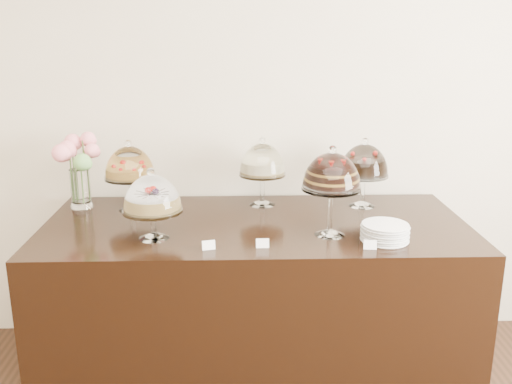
{
  "coord_description": "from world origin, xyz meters",
  "views": [
    {
      "loc": [
        -0.33,
        -0.37,
        1.87
      ],
      "look_at": [
        -0.24,
        2.4,
        1.08
      ],
      "focal_mm": 40.0,
      "sensor_mm": 36.0,
      "label": 1
    }
  ],
  "objects_px": {
    "display_counter": "(256,301)",
    "plate_stack": "(385,232)",
    "cake_stand_dark_choco": "(364,163)",
    "cake_stand_choco_layer": "(332,175)",
    "cake_stand_sugar_sponge": "(152,197)",
    "cake_stand_fruit_tart": "(130,166)",
    "cake_stand_cheesecake": "(262,163)",
    "flower_vase": "(77,164)"
  },
  "relations": [
    {
      "from": "cake_stand_choco_layer",
      "to": "plate_stack",
      "type": "relative_size",
      "value": 2.0
    },
    {
      "from": "cake_stand_sugar_sponge",
      "to": "plate_stack",
      "type": "distance_m",
      "value": 1.12
    },
    {
      "from": "cake_stand_cheesecake",
      "to": "flower_vase",
      "type": "bearing_deg",
      "value": -178.63
    },
    {
      "from": "cake_stand_dark_choco",
      "to": "cake_stand_choco_layer",
      "type": "bearing_deg",
      "value": -118.94
    },
    {
      "from": "cake_stand_cheesecake",
      "to": "plate_stack",
      "type": "relative_size",
      "value": 1.76
    },
    {
      "from": "display_counter",
      "to": "cake_stand_choco_layer",
      "type": "bearing_deg",
      "value": -28.64
    },
    {
      "from": "display_counter",
      "to": "plate_stack",
      "type": "xyz_separation_m",
      "value": [
        0.61,
        -0.29,
        0.49
      ]
    },
    {
      "from": "cake_stand_fruit_tart",
      "to": "plate_stack",
      "type": "xyz_separation_m",
      "value": [
        1.29,
        -0.53,
        -0.21
      ]
    },
    {
      "from": "plate_stack",
      "to": "cake_stand_choco_layer",
      "type": "bearing_deg",
      "value": 159.72
    },
    {
      "from": "cake_stand_choco_layer",
      "to": "plate_stack",
      "type": "height_order",
      "value": "cake_stand_choco_layer"
    },
    {
      "from": "display_counter",
      "to": "cake_stand_sugar_sponge",
      "type": "height_order",
      "value": "cake_stand_sugar_sponge"
    },
    {
      "from": "cake_stand_cheesecake",
      "to": "flower_vase",
      "type": "xyz_separation_m",
      "value": [
        -1.03,
        -0.02,
        0.01
      ]
    },
    {
      "from": "cake_stand_cheesecake",
      "to": "cake_stand_fruit_tart",
      "type": "relative_size",
      "value": 0.99
    },
    {
      "from": "display_counter",
      "to": "cake_stand_sugar_sponge",
      "type": "xyz_separation_m",
      "value": [
        -0.5,
        -0.22,
        0.66
      ]
    },
    {
      "from": "display_counter",
      "to": "cake_stand_cheesecake",
      "type": "xyz_separation_m",
      "value": [
        0.05,
        0.32,
        0.7
      ]
    },
    {
      "from": "cake_stand_sugar_sponge",
      "to": "cake_stand_fruit_tart",
      "type": "bearing_deg",
      "value": 112.23
    },
    {
      "from": "cake_stand_cheesecake",
      "to": "plate_stack",
      "type": "height_order",
      "value": "cake_stand_cheesecake"
    },
    {
      "from": "cake_stand_cheesecake",
      "to": "cake_stand_dark_choco",
      "type": "xyz_separation_m",
      "value": [
        0.57,
        -0.04,
        0.0
      ]
    },
    {
      "from": "flower_vase",
      "to": "cake_stand_choco_layer",
      "type": "bearing_deg",
      "value": -19.98
    },
    {
      "from": "display_counter",
      "to": "cake_stand_fruit_tart",
      "type": "relative_size",
      "value": 5.55
    },
    {
      "from": "cake_stand_choco_layer",
      "to": "cake_stand_cheesecake",
      "type": "height_order",
      "value": "cake_stand_choco_layer"
    },
    {
      "from": "cake_stand_dark_choco",
      "to": "flower_vase",
      "type": "height_order",
      "value": "flower_vase"
    },
    {
      "from": "display_counter",
      "to": "cake_stand_choco_layer",
      "type": "relative_size",
      "value": 4.93
    },
    {
      "from": "plate_stack",
      "to": "cake_stand_cheesecake",
      "type": "bearing_deg",
      "value": 132.8
    },
    {
      "from": "plate_stack",
      "to": "cake_stand_fruit_tart",
      "type": "bearing_deg",
      "value": 157.73
    },
    {
      "from": "cake_stand_fruit_tart",
      "to": "flower_vase",
      "type": "bearing_deg",
      "value": 170.38
    },
    {
      "from": "cake_stand_sugar_sponge",
      "to": "cake_stand_cheesecake",
      "type": "distance_m",
      "value": 0.76
    },
    {
      "from": "display_counter",
      "to": "cake_stand_dark_choco",
      "type": "bearing_deg",
      "value": 23.92
    },
    {
      "from": "cake_stand_dark_choco",
      "to": "plate_stack",
      "type": "distance_m",
      "value": 0.6
    },
    {
      "from": "cake_stand_sugar_sponge",
      "to": "cake_stand_choco_layer",
      "type": "relative_size",
      "value": 0.78
    },
    {
      "from": "cake_stand_cheesecake",
      "to": "plate_stack",
      "type": "distance_m",
      "value": 0.85
    },
    {
      "from": "cake_stand_choco_layer",
      "to": "cake_stand_cheesecake",
      "type": "distance_m",
      "value": 0.6
    },
    {
      "from": "display_counter",
      "to": "flower_vase",
      "type": "xyz_separation_m",
      "value": [
        -0.98,
        0.29,
        0.7
      ]
    },
    {
      "from": "display_counter",
      "to": "cake_stand_fruit_tart",
      "type": "distance_m",
      "value": 1.01
    },
    {
      "from": "cake_stand_dark_choco",
      "to": "cake_stand_fruit_tart",
      "type": "distance_m",
      "value": 1.3
    },
    {
      "from": "flower_vase",
      "to": "cake_stand_fruit_tart",
      "type": "bearing_deg",
      "value": -9.62
    },
    {
      "from": "cake_stand_fruit_tart",
      "to": "flower_vase",
      "type": "xyz_separation_m",
      "value": [
        -0.3,
        0.05,
        0.0
      ]
    },
    {
      "from": "cake_stand_cheesecake",
      "to": "plate_stack",
      "type": "bearing_deg",
      "value": -47.2
    },
    {
      "from": "cake_stand_choco_layer",
      "to": "cake_stand_dark_choco",
      "type": "distance_m",
      "value": 0.54
    },
    {
      "from": "cake_stand_fruit_tart",
      "to": "flower_vase",
      "type": "height_order",
      "value": "flower_vase"
    },
    {
      "from": "cake_stand_choco_layer",
      "to": "flower_vase",
      "type": "bearing_deg",
      "value": 160.02
    },
    {
      "from": "cake_stand_cheesecake",
      "to": "cake_stand_dark_choco",
      "type": "height_order",
      "value": "same"
    }
  ]
}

